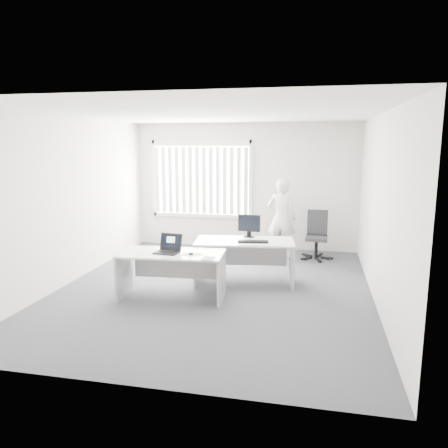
% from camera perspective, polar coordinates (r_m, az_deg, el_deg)
% --- Properties ---
extents(ground, '(6.00, 6.00, 0.00)m').
position_cam_1_polar(ground, '(7.24, -1.27, -8.48)').
color(ground, '#46454C').
rests_on(ground, ground).
extents(wall_back, '(5.00, 0.02, 2.80)m').
position_cam_1_polar(wall_back, '(9.84, 2.74, 4.93)').
color(wall_back, silver).
rests_on(wall_back, ground).
extents(wall_front, '(5.00, 0.02, 2.80)m').
position_cam_1_polar(wall_front, '(4.10, -11.07, -3.18)').
color(wall_front, silver).
rests_on(wall_front, ground).
extents(wall_left, '(0.02, 6.00, 2.80)m').
position_cam_1_polar(wall_left, '(7.87, -19.34, 2.94)').
color(wall_left, silver).
rests_on(wall_left, ground).
extents(wall_right, '(0.02, 6.00, 2.80)m').
position_cam_1_polar(wall_right, '(6.79, 19.69, 1.80)').
color(wall_right, silver).
rests_on(wall_right, ground).
extents(ceiling, '(5.00, 6.00, 0.02)m').
position_cam_1_polar(ceiling, '(6.86, -1.37, 14.22)').
color(ceiling, silver).
rests_on(ceiling, wall_back).
extents(window, '(2.32, 0.06, 1.76)m').
position_cam_1_polar(window, '(9.99, -2.98, 5.88)').
color(window, silver).
rests_on(window, wall_back).
extents(blinds, '(2.20, 0.10, 1.50)m').
position_cam_1_polar(blinds, '(9.94, -3.07, 5.68)').
color(blinds, white).
rests_on(blinds, wall_back).
extents(desk_near, '(1.63, 0.84, 0.72)m').
position_cam_1_polar(desk_near, '(6.74, -6.85, -5.38)').
color(desk_near, silver).
rests_on(desk_near, ground).
extents(desk_far, '(1.73, 0.98, 0.75)m').
position_cam_1_polar(desk_far, '(7.39, 2.67, -3.74)').
color(desk_far, silver).
rests_on(desk_far, ground).
extents(office_chair, '(0.59, 0.59, 1.00)m').
position_cam_1_polar(office_chair, '(9.20, 11.97, -2.56)').
color(office_chair, black).
rests_on(office_chair, ground).
extents(person, '(0.66, 0.48, 1.66)m').
position_cam_1_polar(person, '(9.10, 7.54, 0.76)').
color(person, silver).
rests_on(person, ground).
extents(laptop, '(0.40, 0.36, 0.28)m').
position_cam_1_polar(laptop, '(6.62, -7.54, -2.64)').
color(laptop, black).
rests_on(laptop, desk_near).
extents(paper_sheet, '(0.33, 0.25, 0.00)m').
position_cam_1_polar(paper_sheet, '(6.54, -4.18, -3.98)').
color(paper_sheet, silver).
rests_on(paper_sheet, desk_near).
extents(mouse, '(0.09, 0.12, 0.04)m').
position_cam_1_polar(mouse, '(6.55, -4.34, -3.78)').
color(mouse, '#AEAEB1').
rests_on(mouse, paper_sheet).
extents(booklet, '(0.17, 0.23, 0.01)m').
position_cam_1_polar(booklet, '(6.28, -2.10, -4.53)').
color(booklet, white).
rests_on(booklet, desk_near).
extents(keyboard, '(0.52, 0.24, 0.02)m').
position_cam_1_polar(keyboard, '(7.21, 3.81, -2.31)').
color(keyboard, black).
rests_on(keyboard, desk_far).
extents(monitor, '(0.40, 0.16, 0.39)m').
position_cam_1_polar(monitor, '(7.57, 3.29, -0.25)').
color(monitor, black).
rests_on(monitor, desk_far).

